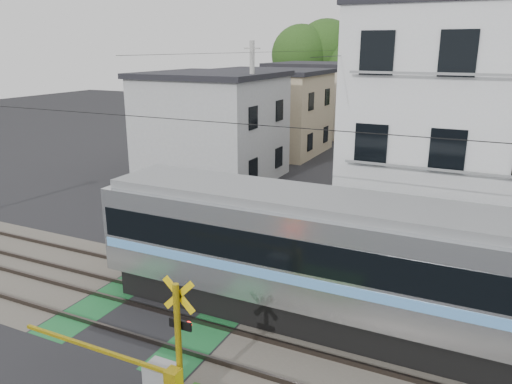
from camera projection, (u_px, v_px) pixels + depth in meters
The scene contains 11 objects.
ground at pixel (166, 305), 15.47m from camera, with size 120.00×120.00×0.00m, color black.
track_bed at pixel (166, 304), 15.46m from camera, with size 120.00×120.00×0.14m.
crossing_signal_near at pixel (163, 375), 11.03m from camera, with size 4.74×0.65×3.09m.
crossing_signal_far at pixel (166, 232), 19.50m from camera, with size 4.74×0.65×3.09m.
apartment_block at pixel (494, 130), 18.82m from camera, with size 10.20×8.36×9.30m.
houses_row at pixel (374, 109), 36.85m from camera, with size 22.07×31.35×6.80m.
tree_hill at pixel (418, 67), 55.69m from camera, with size 40.00×12.96×11.17m.
catenary at pixel (365, 220), 11.95m from camera, with size 60.00×5.04×7.00m.
utility_poles at pixel (346, 101), 34.64m from camera, with size 7.90×42.00×8.00m.
pedestrian at pixel (394, 129), 43.43m from camera, with size 0.59×0.39×1.61m, color #2D3238.
weed_patches at pixel (213, 313), 14.60m from camera, with size 10.25×8.80×0.40m.
Camera 1 is at (8.54, -11.27, 7.70)m, focal length 35.00 mm.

